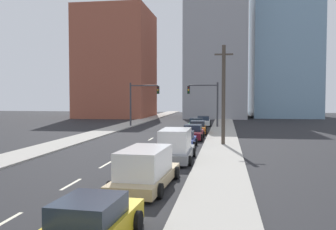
# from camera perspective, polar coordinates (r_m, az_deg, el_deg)

# --- Properties ---
(sidewalk_left) EXTENTS (3.13, 102.20, 0.13)m
(sidewalk_left) POSITION_cam_1_polar(r_m,az_deg,el_deg) (55.87, -6.28, -1.51)
(sidewalk_left) COLOR #ADA89E
(sidewalk_left) RESTS_ON ground
(sidewalk_right) EXTENTS (3.13, 102.20, 0.13)m
(sidewalk_right) POSITION_cam_1_polar(r_m,az_deg,el_deg) (53.96, 8.40, -1.67)
(sidewalk_right) COLOR #ADA89E
(sidewalk_right) RESTS_ON ground
(lane_stripe_at_9m) EXTENTS (0.16, 2.40, 0.01)m
(lane_stripe_at_9m) POSITION_cam_1_polar(r_m,az_deg,el_deg) (14.25, -23.95, -14.84)
(lane_stripe_at_9m) COLOR beige
(lane_stripe_at_9m) RESTS_ON ground
(lane_stripe_at_14m) EXTENTS (0.16, 2.40, 0.01)m
(lane_stripe_at_14m) POSITION_cam_1_polar(r_m,az_deg,el_deg) (19.11, -14.53, -10.16)
(lane_stripe_at_14m) COLOR beige
(lane_stripe_at_14m) RESTS_ON ground
(lane_stripe_at_20m) EXTENTS (0.16, 2.40, 0.01)m
(lane_stripe_at_20m) POSITION_cam_1_polar(r_m,az_deg,el_deg) (23.98, -9.46, -7.46)
(lane_stripe_at_20m) COLOR beige
(lane_stripe_at_20m) RESTS_ON ground
(lane_stripe_at_27m) EXTENTS (0.16, 2.40, 0.01)m
(lane_stripe_at_27m) POSITION_cam_1_polar(r_m,az_deg,el_deg) (30.92, -5.20, -5.11)
(lane_stripe_at_27m) COLOR beige
(lane_stripe_at_27m) RESTS_ON ground
(lane_stripe_at_34m) EXTENTS (0.16, 2.40, 0.01)m
(lane_stripe_at_34m) POSITION_cam_1_polar(r_m,az_deg,el_deg) (37.66, -2.64, -3.68)
(lane_stripe_at_34m) COLOR beige
(lane_stripe_at_34m) RESTS_ON ground
(lane_stripe_at_41m) EXTENTS (0.16, 2.40, 0.01)m
(lane_stripe_at_41m) POSITION_cam_1_polar(r_m,az_deg,el_deg) (44.94, -0.76, -2.62)
(lane_stripe_at_41m) COLOR beige
(lane_stripe_at_41m) RESTS_ON ground
(lane_stripe_at_47m) EXTENTS (0.16, 2.40, 0.01)m
(lane_stripe_at_47m) POSITION_cam_1_polar(r_m,az_deg,el_deg) (50.19, 0.25, -2.05)
(lane_stripe_at_47m) COLOR beige
(lane_stripe_at_47m) RESTS_ON ground
(building_brick_left) EXTENTS (14.00, 16.00, 21.99)m
(building_brick_left) POSITION_cam_1_polar(r_m,az_deg,el_deg) (79.16, -7.81, 7.68)
(building_brick_left) COLOR #9E513D
(building_brick_left) RESTS_ON ground
(building_office_center) EXTENTS (12.00, 20.00, 27.72)m
(building_office_center) POSITION_cam_1_polar(r_m,az_deg,el_deg) (80.21, 7.37, 9.68)
(building_office_center) COLOR #99999E
(building_office_center) RESTS_ON ground
(building_glass_right) EXTENTS (13.00, 20.00, 34.11)m
(building_glass_right) POSITION_cam_1_polar(r_m,az_deg,el_deg) (85.42, 17.06, 11.32)
(building_glass_right) COLOR #7A9EB7
(building_glass_right) RESTS_ON ground
(traffic_signal_left) EXTENTS (4.28, 0.35, 6.22)m
(traffic_signal_left) POSITION_cam_1_polar(r_m,az_deg,el_deg) (53.18, -4.48, 2.56)
(traffic_signal_left) COLOR #38383D
(traffic_signal_left) RESTS_ON ground
(traffic_signal_right) EXTENTS (4.28, 0.35, 6.22)m
(traffic_signal_right) POSITION_cam_1_polar(r_m,az_deg,el_deg) (51.81, 6.22, 2.55)
(traffic_signal_right) COLOR #38383D
(traffic_signal_right) RESTS_ON ground
(utility_pole_right_mid) EXTENTS (1.60, 0.32, 8.70)m
(utility_pole_right_mid) POSITION_cam_1_polar(r_m,az_deg,el_deg) (32.78, 8.46, 3.15)
(utility_pole_right_mid) COLOR #473D33
(utility_pole_right_mid) RESTS_ON ground
(sedan_yellow) EXTENTS (2.36, 4.87, 1.41)m
(sedan_yellow) POSITION_cam_1_polar(r_m,az_deg,el_deg) (11.21, -11.94, -16.07)
(sedan_yellow) COLOR gold
(sedan_yellow) RESTS_ON ground
(box_truck_tan) EXTENTS (2.62, 6.21, 1.87)m
(box_truck_tan) POSITION_cam_1_polar(r_m,az_deg,el_deg) (17.68, -3.47, -8.18)
(box_truck_tan) COLOR tan
(box_truck_tan) RESTS_ON ground
(box_truck_gray) EXTENTS (2.38, 5.72, 2.13)m
(box_truck_gray) POSITION_cam_1_polar(r_m,az_deg,el_deg) (24.80, 1.16, -4.75)
(box_truck_gray) COLOR slate
(box_truck_gray) RESTS_ON ground
(sedan_blue) EXTENTS (2.02, 4.23, 1.36)m
(sedan_blue) POSITION_cam_1_polar(r_m,az_deg,el_deg) (31.51, 2.52, -3.81)
(sedan_blue) COLOR navy
(sedan_blue) RESTS_ON ground
(sedan_maroon) EXTENTS (2.15, 4.74, 1.48)m
(sedan_maroon) POSITION_cam_1_polar(r_m,az_deg,el_deg) (37.26, 3.83, -2.70)
(sedan_maroon) COLOR maroon
(sedan_maroon) RESTS_ON ground
(sedan_orange) EXTENTS (2.26, 4.51, 1.48)m
(sedan_orange) POSITION_cam_1_polar(r_m,az_deg,el_deg) (43.13, 4.54, -1.96)
(sedan_orange) COLOR orange
(sedan_orange) RESTS_ON ground
(sedan_green) EXTENTS (2.23, 4.38, 1.48)m
(sedan_green) POSITION_cam_1_polar(r_m,az_deg,el_deg) (48.64, 4.31, -1.41)
(sedan_green) COLOR #1E6033
(sedan_green) RESTS_ON ground
(sedan_white) EXTENTS (2.31, 4.36, 1.42)m
(sedan_white) POSITION_cam_1_polar(r_m,az_deg,el_deg) (54.49, 5.40, -0.98)
(sedan_white) COLOR silver
(sedan_white) RESTS_ON ground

